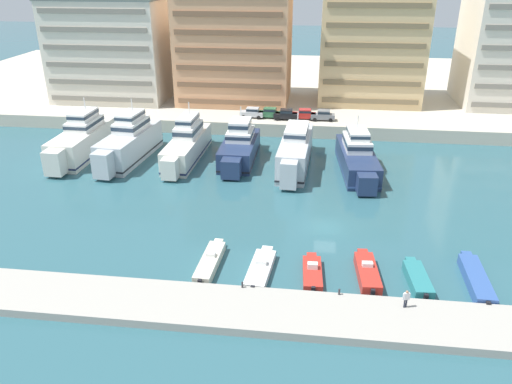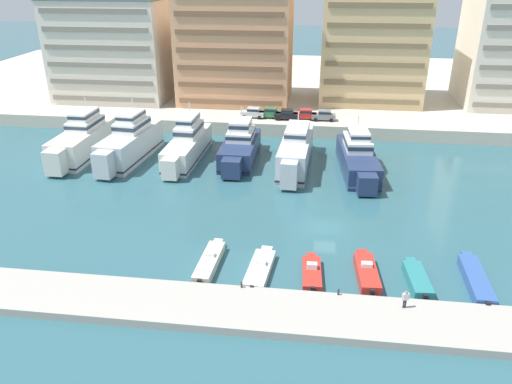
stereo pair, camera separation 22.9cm
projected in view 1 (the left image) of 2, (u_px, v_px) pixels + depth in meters
name	position (u px, v px, depth m)	size (l,w,h in m)	color
ground_plane	(326.00, 228.00, 56.10)	(400.00, 400.00, 0.00)	#2D5B66
quay_promenade	(325.00, 86.00, 115.38)	(180.00, 70.00, 2.23)	beige
pier_dock	(327.00, 317.00, 41.39)	(120.00, 5.81, 0.77)	#A8A399
yacht_ivory_far_left	(82.00, 140.00, 76.10)	(4.86, 18.56, 8.49)	silver
yacht_silver_left	(129.00, 143.00, 74.53)	(5.82, 17.70, 8.76)	silver
yacht_ivory_mid_left	(187.00, 144.00, 74.94)	(4.25, 18.25, 8.16)	silver
yacht_navy_center_left	(239.00, 147.00, 74.45)	(4.80, 15.93, 7.72)	navy
yacht_silver_center	(295.00, 151.00, 72.05)	(4.68, 18.67, 7.43)	silver
yacht_navy_center_right	(357.00, 157.00, 70.69)	(5.75, 18.13, 7.52)	navy
motorboat_cream_far_left	(210.00, 262.00, 48.82)	(1.94, 7.81, 1.30)	beige
motorboat_white_left	(261.00, 269.00, 47.86)	(2.54, 7.50, 1.18)	white
motorboat_red_mid_left	(312.00, 272.00, 47.31)	(2.01, 6.28, 1.27)	red
motorboat_red_center_left	(367.00, 272.00, 47.00)	(2.21, 7.06, 1.49)	red
motorboat_teal_center	(417.00, 279.00, 46.09)	(2.11, 6.30, 1.02)	teal
motorboat_blue_center_right	(476.00, 279.00, 46.05)	(1.95, 8.50, 1.04)	#33569E
car_silver_far_left	(252.00, 112.00, 87.61)	(4.20, 2.12, 1.80)	#B7BCC1
car_green_left	(269.00, 113.00, 87.48)	(4.19, 2.10, 1.80)	#2D6642
car_black_mid_left	(286.00, 114.00, 86.56)	(4.16, 2.03, 1.80)	black
car_red_center_left	(304.00, 114.00, 86.70)	(4.15, 2.02, 1.80)	red
car_grey_center	(323.00, 115.00, 86.11)	(4.14, 2.00, 1.80)	slate
apartment_block_far_left	(112.00, 49.00, 97.20)	(21.99, 15.10, 21.13)	silver
apartment_block_left	(235.00, 35.00, 94.45)	(21.26, 16.09, 26.94)	tan
apartment_block_mid_left	(372.00, 38.00, 94.04)	(19.42, 14.29, 25.69)	#E0BC84
pedestrian_near_edge	(406.00, 297.00, 41.48)	(0.63, 0.34, 1.69)	#282D3D
bollard_west	(242.00, 284.00, 44.32)	(0.20, 0.20, 0.61)	#2D2D33
bollard_west_mid	(339.00, 291.00, 43.37)	(0.20, 0.20, 0.61)	#2D2D33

